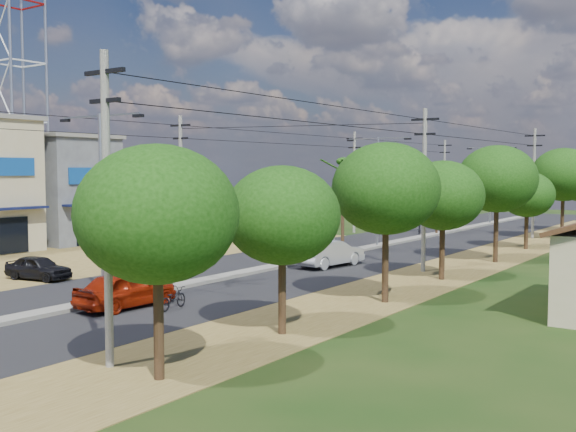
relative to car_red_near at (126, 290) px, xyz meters
The scene contains 34 objects.
ground 1.72m from the car_red_near, behind, with size 160.00×160.00×0.00m, color black.
road 15.20m from the car_red_near, 95.83° to the left, with size 12.00×110.00×0.04m, color black.
median 18.18m from the car_red_near, 94.87° to the left, with size 1.00×90.00×0.18m, color #605E56.
dirt_lot_west 18.44m from the car_red_near, 153.89° to the left, with size 18.00×46.00×0.04m, color brown.
dirt_shoulder_east 16.65m from the car_red_near, 65.27° to the left, with size 5.00×90.00×0.03m, color brown.
shophouse_grey 27.64m from the car_red_near, 149.05° to the left, with size 9.00×6.40×8.30m.
low_shed 33.03m from the car_red_near, 133.08° to the left, with size 10.40×10.40×3.95m.
telecom_tower 36.76m from the car_red_near, 153.70° to the left, with size 3.80×3.80×43.00m.
tree_east_a 10.59m from the car_red_near, 36.52° to the right, with size 4.40×4.40×6.37m.
tree_east_b 8.46m from the car_red_near, ahead, with size 4.00×4.00×5.83m.
tree_east_c 11.58m from the car_red_near, 41.06° to the left, with size 4.60×4.60×6.83m.
tree_east_d 16.54m from the car_red_near, 60.88° to the left, with size 4.20×4.20×6.13m.
tree_east_e 23.93m from the car_red_near, 69.97° to the left, with size 4.80×4.80×7.14m.
tree_east_f 31.22m from the car_red_near, 75.73° to the left, with size 3.80×3.80×5.52m.
tree_east_g 39.25m from the car_red_near, 77.77° to the left, with size 5.00×5.00×7.38m.
palm_median_near 6.49m from the car_red_near, 110.57° to the left, with size 2.00×2.00×6.15m.
palm_median_mid 20.81m from the car_red_near, 94.38° to the left, with size 2.00×2.00×6.55m.
palm_median_far 36.42m from the car_red_near, 92.44° to the left, with size 2.00×2.00×5.85m.
streetlight_near 4.32m from the car_red_near, behind, with size 5.10×0.18×8.00m.
streetlight_mid 25.48m from the car_red_near, 93.51° to the left, with size 5.10×0.18×8.00m.
streetlight_far 50.29m from the car_red_near, 91.76° to the left, with size 5.10×0.18×8.00m.
utility_pole_w_b 15.35m from the car_red_near, 125.20° to the left, with size 1.60×0.24×9.00m.
utility_pole_w_c 35.39m from the car_red_near, 104.06° to the left, with size 1.60×0.24×9.00m.
utility_pole_w_d 55.91m from the car_red_near, 98.81° to the left, with size 1.60×0.24×9.00m.
utility_pole_e_a 9.29m from the car_red_near, 44.68° to the right, with size 1.60×0.24×9.00m.
utility_pole_e_b 17.63m from the car_red_near, 69.70° to the left, with size 1.60×0.24×9.00m.
utility_pole_e_c 38.78m from the car_red_near, 81.11° to the left, with size 1.60×0.24×9.00m.
car_red_near is the anchor object (origin of this frame).
car_silver_mid 14.72m from the car_red_near, 87.10° to the left, with size 1.67×4.79×1.58m, color #9EA0A6.
car_white_far 23.78m from the car_red_near, 103.66° to the left, with size 2.07×5.10×1.48m, color #B3B3AE.
car_parked_dark 9.30m from the car_red_near, 166.53° to the left, with size 1.46×3.64×1.24m, color black.
moto_rider_east 2.03m from the car_red_near, 24.57° to the left, with size 0.58×1.68×0.88m, color black.
moto_rider_west_a 19.42m from the car_red_near, 109.69° to the left, with size 0.61×1.75×0.92m, color black.
moto_rider_west_b 35.31m from the car_red_near, 94.45° to the left, with size 0.47×1.68×1.01m, color black.
Camera 1 is at (22.56, -18.61, 5.69)m, focal length 42.00 mm.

